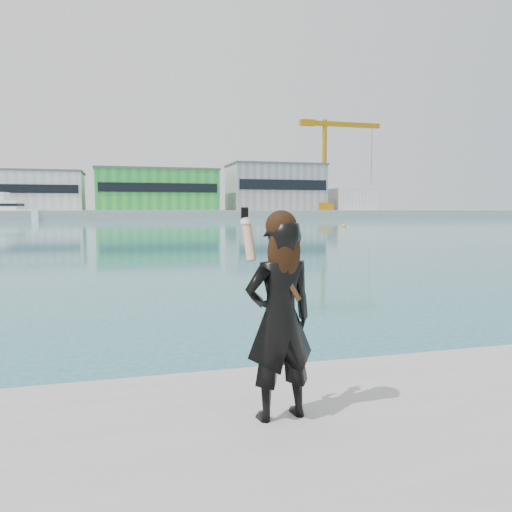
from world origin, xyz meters
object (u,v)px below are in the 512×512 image
(motor_yacht, at_px, (1,210))
(woman, at_px, (280,313))
(dock_crane, at_px, (329,161))
(buoy_near, at_px, (344,227))

(motor_yacht, xyz_separation_m, woman, (25.70, -114.24, -0.53))
(dock_crane, bearing_deg, motor_yacht, -174.21)
(motor_yacht, distance_m, woman, 117.10)
(woman, bearing_deg, dock_crane, -122.03)
(dock_crane, bearing_deg, woman, -113.64)
(dock_crane, xyz_separation_m, woman, (-53.53, -122.28, -13.42))
(buoy_near, bearing_deg, woman, -115.74)
(motor_yacht, bearing_deg, dock_crane, 19.36)
(motor_yacht, height_order, woman, motor_yacht)
(dock_crane, distance_m, buoy_near, 72.17)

